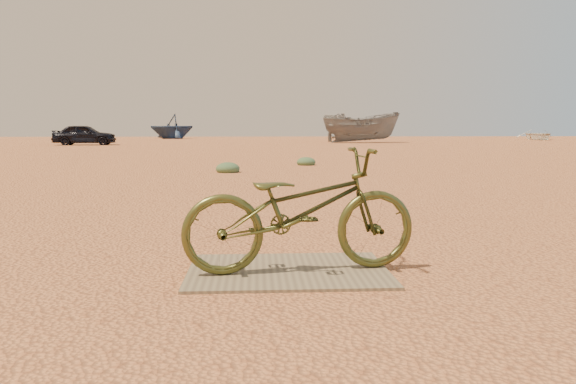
{
  "coord_description": "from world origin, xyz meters",
  "views": [
    {
      "loc": [
        0.07,
        -3.88,
        1.12
      ],
      "look_at": [
        0.32,
        0.35,
        0.62
      ],
      "focal_mm": 35.0,
      "sensor_mm": 36.0,
      "label": 1
    }
  ],
  "objects": [
    {
      "name": "boat_mid_right",
      "position": [
        7.48,
        35.31,
        1.07
      ],
      "size": [
        5.71,
        2.61,
        2.14
      ],
      "primitive_type": "imported",
      "rotation": [
        0.0,
        0.0,
        1.67
      ],
      "color": "slate",
      "rests_on": "ground"
    },
    {
      "name": "kale_b",
      "position": [
        1.54,
        12.44,
        0.0
      ],
      "size": [
        0.55,
        0.55,
        0.3
      ],
      "primitive_type": "ellipsoid",
      "color": "#536E4C",
      "rests_on": "ground"
    },
    {
      "name": "boat_far_left",
      "position": [
        -7.66,
        48.96,
        1.15
      ],
      "size": [
        5.77,
        5.67,
        2.3
      ],
      "primitive_type": "imported",
      "rotation": [
        0.0,
        0.0,
        -0.91
      ],
      "color": "navy",
      "rests_on": "ground"
    },
    {
      "name": "plywood_board",
      "position": [
        0.32,
        0.35,
        0.01
      ],
      "size": [
        1.54,
        1.09,
        0.02
      ],
      "primitive_type": "cube",
      "color": "#7A6A50",
      "rests_on": "ground"
    },
    {
      "name": "car",
      "position": [
        -10.38,
        31.23,
        0.63
      ],
      "size": [
        3.76,
        1.67,
        1.26
      ],
      "primitive_type": "imported",
      "rotation": [
        0.0,
        0.0,
        1.62
      ],
      "color": "black",
      "rests_on": "ground"
    },
    {
      "name": "kale_a",
      "position": [
        -0.62,
        9.94,
        0.0
      ],
      "size": [
        0.59,
        0.59,
        0.32
      ],
      "primitive_type": "ellipsoid",
      "color": "#536E4C",
      "rests_on": "ground"
    },
    {
      "name": "ground",
      "position": [
        0.0,
        0.0,
        0.0
      ],
      "size": [
        120.0,
        120.0,
        0.0
      ],
      "primitive_type": "plane",
      "color": "#D1804E",
      "rests_on": "ground"
    },
    {
      "name": "boat_far_right",
      "position": [
        24.17,
        43.0,
        0.44
      ],
      "size": [
        4.04,
        4.88,
        0.87
      ],
      "primitive_type": "imported",
      "rotation": [
        0.0,
        0.0,
        -0.27
      ],
      "color": "white",
      "rests_on": "ground"
    },
    {
      "name": "bicycle",
      "position": [
        0.41,
        0.31,
        0.49
      ],
      "size": [
        1.86,
        0.86,
        0.94
      ],
      "primitive_type": "imported",
      "rotation": [
        0.0,
        0.0,
        1.71
      ],
      "color": "#474B21",
      "rests_on": "plywood_board"
    }
  ]
}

